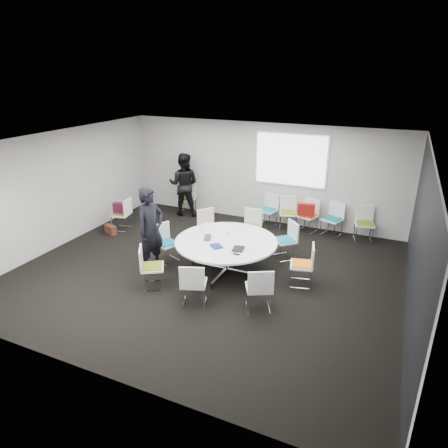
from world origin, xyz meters
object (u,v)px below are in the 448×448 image
at_px(chair_ring_b, 285,247).
at_px(person_back, 184,184).
at_px(chair_ring_g, 194,291).
at_px(person_main, 151,230).
at_px(chair_back_c, 307,222).
at_px(chair_back_d, 332,225).
at_px(maroon_bag, 121,208).
at_px(brown_bag, 111,229).
at_px(chair_ring_a, 302,272).
at_px(chair_back_e, 364,230).
at_px(chair_person_back, 187,204).
at_px(chair_ring_e, 167,250).
at_px(chair_ring_h, 259,296).
at_px(chair_ring_f, 152,275).
at_px(chair_ring_d, 209,234).
at_px(chair_back_b, 288,219).
at_px(conference_table, 226,249).
at_px(cup, 228,233).
at_px(chair_back_a, 267,216).
at_px(chair_ring_c, 251,233).
at_px(laptop, 210,238).
at_px(chair_spare_left, 122,220).

relative_size(chair_ring_b, person_back, 0.47).
xyz_separation_m(chair_ring_g, person_main, (-1.46, 0.84, 0.67)).
distance_m(chair_back_c, person_back, 3.77).
bearing_deg(chair_back_d, maroon_bag, 39.70).
xyz_separation_m(chair_ring_g, brown_bag, (-3.67, 2.13, -0.16)).
height_order(chair_ring_a, chair_back_e, same).
xyz_separation_m(chair_ring_b, chair_person_back, (-3.61, 1.84, 0.00)).
xyz_separation_m(chair_ring_e, chair_ring_h, (2.58, -1.01, 0.00)).
height_order(chair_ring_a, chair_ring_f, same).
height_order(chair_back_c, chair_person_back, same).
bearing_deg(chair_ring_e, chair_ring_g, 68.63).
bearing_deg(person_main, chair_back_c, -22.72).
relative_size(chair_ring_d, chair_back_b, 1.00).
relative_size(chair_ring_b, chair_back_d, 1.00).
relative_size(chair_ring_b, chair_back_e, 1.00).
bearing_deg(chair_back_d, chair_person_back, 19.74).
distance_m(chair_ring_d, chair_ring_g, 2.79).
relative_size(conference_table, chair_ring_g, 2.48).
xyz_separation_m(chair_person_back, cup, (2.53, -2.69, 0.50)).
bearing_deg(chair_ring_d, person_back, -97.63).
xyz_separation_m(conference_table, person_back, (-2.62, 2.83, 0.40)).
relative_size(chair_ring_a, chair_back_a, 1.00).
bearing_deg(chair_ring_c, chair_person_back, -32.99).
distance_m(chair_ring_d, brown_bag, 2.75).
height_order(chair_ring_e, chair_ring_g, same).
bearing_deg(chair_ring_b, chair_ring_g, 115.04).
bearing_deg(chair_ring_b, chair_ring_f, 94.98).
relative_size(conference_table, chair_person_back, 2.48).
bearing_deg(laptop, chair_ring_h, -146.27).
bearing_deg(person_main, chair_spare_left, 64.08).
relative_size(chair_back_a, chair_back_b, 1.00).
relative_size(chair_ring_a, chair_back_e, 1.00).
distance_m(chair_back_d, chair_back_e, 0.80).
xyz_separation_m(chair_spare_left, laptop, (3.21, -1.09, 0.47)).
xyz_separation_m(conference_table, chair_spare_left, (-3.58, 1.06, -0.26)).
bearing_deg(chair_ring_d, chair_ring_a, 105.72).
bearing_deg(chair_ring_g, brown_bag, 129.48).
bearing_deg(chair_back_b, chair_ring_f, 51.02).
height_order(chair_ring_b, laptop, chair_ring_b).
height_order(chair_ring_b, chair_person_back, same).
height_order(chair_ring_a, maroon_bag, chair_ring_a).
bearing_deg(person_back, cup, 119.38).
distance_m(chair_ring_e, chair_back_b, 3.68).
relative_size(conference_table, laptop, 6.20).
bearing_deg(chair_ring_c, chair_back_b, -116.62).
distance_m(chair_ring_e, person_back, 3.24).
distance_m(chair_spare_left, chair_person_back, 2.16).
distance_m(conference_table, maroon_bag, 3.75).
relative_size(chair_back_c, maroon_bag, 2.20).
relative_size(chair_ring_a, chair_person_back, 1.00).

